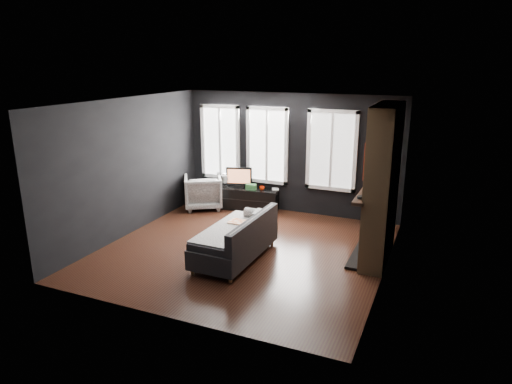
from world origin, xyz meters
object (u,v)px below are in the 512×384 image
at_px(sofa, 235,237).
at_px(monitor, 239,176).
at_px(mug, 262,188).
at_px(mantel_vase, 372,179).
at_px(armchair, 203,190).
at_px(media_console, 247,199).
at_px(book, 272,185).

height_order(sofa, monitor, monitor).
relative_size(mug, mantel_vase, 0.60).
xyz_separation_m(mug, mantel_vase, (2.63, -1.19, 0.76)).
xyz_separation_m(armchair, mug, (1.37, 0.33, 0.13)).
xyz_separation_m(sofa, media_console, (-0.95, 2.63, -0.16)).
bearing_deg(monitor, book, -7.61).
relative_size(media_console, mug, 12.93).
distance_m(armchair, mantel_vase, 4.19).
xyz_separation_m(monitor, book, (0.78, 0.13, -0.17)).
relative_size(armchair, book, 4.13).
bearing_deg(mug, mantel_vase, -24.34).
xyz_separation_m(sofa, armchair, (-1.94, 2.30, 0.02)).
height_order(mug, mantel_vase, mantel_vase).
bearing_deg(armchair, monitor, 171.39).
xyz_separation_m(armchair, book, (1.57, 0.46, 0.18)).
bearing_deg(armchair, mantel_vase, 136.28).
xyz_separation_m(armchair, monitor, (0.79, 0.33, 0.35)).
distance_m(media_console, mug, 0.48).
height_order(armchair, mantel_vase, mantel_vase).
distance_m(armchair, media_console, 1.07).
bearing_deg(sofa, monitor, 115.14).
bearing_deg(mantel_vase, armchair, 167.88).
distance_m(book, mantel_vase, 2.86).
relative_size(armchair, mantel_vase, 4.62).
height_order(sofa, mug, sofa).
bearing_deg(sofa, armchair, 131.64).
xyz_separation_m(armchair, mantel_vase, (4.00, -0.86, 0.89)).
bearing_deg(media_console, book, 5.65).
distance_m(monitor, mantel_vase, 3.47).
height_order(book, mantel_vase, mantel_vase).
height_order(monitor, book, monitor).
bearing_deg(book, mantel_vase, -28.50).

